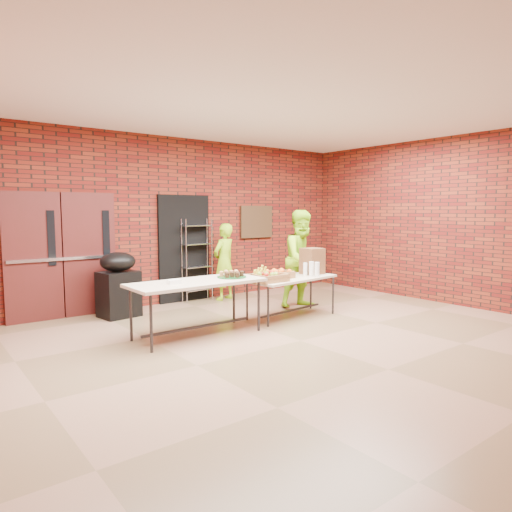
{
  "coord_description": "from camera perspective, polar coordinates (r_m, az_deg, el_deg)",
  "views": [
    {
      "loc": [
        -4.26,
        -4.5,
        1.8
      ],
      "look_at": [
        0.3,
        1.4,
        1.05
      ],
      "focal_mm": 32.0,
      "sensor_mm": 36.0,
      "label": 1
    }
  ],
  "objects": [
    {
      "name": "basket_oranges",
      "position": [
        7.6,
        2.76,
        -2.31
      ],
      "size": [
        0.47,
        0.36,
        0.14
      ],
      "color": "#A87343",
      "rests_on": "table_right"
    },
    {
      "name": "basket_apples",
      "position": [
        7.23,
        1.81,
        -2.67
      ],
      "size": [
        0.5,
        0.39,
        0.15
      ],
      "color": "#A87343",
      "rests_on": "table_right"
    },
    {
      "name": "table_right",
      "position": [
        7.71,
        4.46,
        -3.09
      ],
      "size": [
        1.71,
        0.88,
        0.68
      ],
      "rotation": [
        0.0,
        0.0,
        0.12
      ],
      "color": "beige",
      "rests_on": "room"
    },
    {
      "name": "basket_bananas",
      "position": [
        7.26,
        0.52,
        -2.69
      ],
      "size": [
        0.44,
        0.35,
        0.14
      ],
      "color": "#A87343",
      "rests_on": "table_right"
    },
    {
      "name": "cup_stack_back",
      "position": [
        7.94,
        6.19,
        -1.63
      ],
      "size": [
        0.07,
        0.07,
        0.22
      ],
      "primitive_type": "cylinder",
      "color": "white",
      "rests_on": "table_right"
    },
    {
      "name": "room",
      "position": [
        6.2,
        5.75,
        3.86
      ],
      "size": [
        8.08,
        7.08,
        3.28
      ],
      "color": "brown",
      "rests_on": "ground"
    },
    {
      "name": "covered_grill",
      "position": [
        8.05,
        -16.81,
        -3.43
      ],
      "size": [
        0.67,
        0.59,
        1.1
      ],
      "rotation": [
        0.0,
        0.0,
        0.15
      ],
      "color": "black",
      "rests_on": "room"
    },
    {
      "name": "volunteer_woman",
      "position": [
        9.18,
        -4.01,
        -0.73
      ],
      "size": [
        0.65,
        0.52,
        1.54
      ],
      "primitive_type": "imported",
      "rotation": [
        0.0,
        0.0,
        3.45
      ],
      "color": "#91D317",
      "rests_on": "room"
    },
    {
      "name": "bronze_plaque",
      "position": [
        10.06,
        0.08,
        4.3
      ],
      "size": [
        0.85,
        0.04,
        0.7
      ],
      "primitive_type": "cube",
      "color": "#3D2A18",
      "rests_on": "room"
    },
    {
      "name": "double_doors",
      "position": [
        8.23,
        -23.03,
        0.07
      ],
      "size": [
        1.78,
        0.12,
        2.1
      ],
      "color": "#431413",
      "rests_on": "room"
    },
    {
      "name": "coffee_dispenser",
      "position": [
        8.13,
        7.04,
        -0.63
      ],
      "size": [
        0.35,
        0.31,
        0.46
      ],
      "primitive_type": "cube",
      "color": "brown",
      "rests_on": "table_right"
    },
    {
      "name": "cup_stack_mid",
      "position": [
        7.81,
        7.63,
        -1.68
      ],
      "size": [
        0.08,
        0.08,
        0.25
      ],
      "primitive_type": "cylinder",
      "color": "white",
      "rests_on": "table_right"
    },
    {
      "name": "table_left",
      "position": [
        6.56,
        -7.38,
        -3.69
      ],
      "size": [
        1.94,
        0.82,
        0.8
      ],
      "rotation": [
        0.0,
        0.0,
        0.0
      ],
      "color": "beige",
      "rests_on": "room"
    },
    {
      "name": "napkin_box",
      "position": [
        6.35,
        -10.22,
        -3.18
      ],
      "size": [
        0.17,
        0.11,
        0.06
      ],
      "primitive_type": "cube",
      "color": "white",
      "rests_on": "table_left"
    },
    {
      "name": "cup_stack_front",
      "position": [
        7.87,
        6.94,
        -1.6
      ],
      "size": [
        0.08,
        0.08,
        0.25
      ],
      "primitive_type": "cylinder",
      "color": "white",
      "rests_on": "table_right"
    },
    {
      "name": "wire_rack",
      "position": [
        9.1,
        -7.37,
        -0.51
      ],
      "size": [
        0.62,
        0.25,
        1.64
      ],
      "primitive_type": null,
      "rotation": [
        0.0,
        0.0,
        0.09
      ],
      "color": "#AEADB4",
      "rests_on": "room"
    },
    {
      "name": "volunteer_man",
      "position": [
        8.51,
        5.9,
        -0.35
      ],
      "size": [
        0.94,
        0.76,
        1.81
      ],
      "primitive_type": "imported",
      "rotation": [
        0.0,
        0.0,
        -0.09
      ],
      "color": "#91D317",
      "rests_on": "room"
    },
    {
      "name": "dark_doorway",
      "position": [
        9.1,
        -8.96,
        0.93
      ],
      "size": [
        1.1,
        0.06,
        2.1
      ],
      "primitive_type": "cube",
      "color": "black",
      "rests_on": "room"
    },
    {
      "name": "muffin_tray",
      "position": [
        6.84,
        -3.06,
        -2.28
      ],
      "size": [
        0.44,
        0.44,
        0.11
      ],
      "color": "#13491B",
      "rests_on": "table_left"
    }
  ]
}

